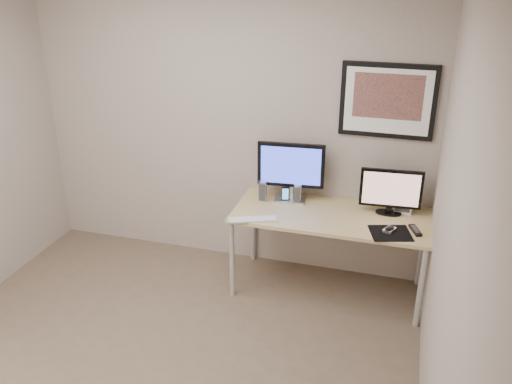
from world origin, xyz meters
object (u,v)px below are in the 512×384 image
at_px(phone_dock, 285,195).
at_px(keyboard, 252,219).
at_px(monitor_large, 291,169).
at_px(speaker_right, 298,194).
at_px(desk, 330,221).
at_px(fan_unit, 404,200).
at_px(speaker_left, 263,191).
at_px(monitor_tv, 391,191).
at_px(framed_art, 388,101).

height_order(phone_dock, keyboard, phone_dock).
distance_m(monitor_large, phone_dock, 0.22).
bearing_deg(speaker_right, desk, -30.71).
distance_m(speaker_right, phone_dock, 0.11).
relative_size(keyboard, fan_unit, 1.85).
xyz_separation_m(desk, phone_dock, (-0.42, 0.12, 0.14)).
distance_m(phone_dock, fan_unit, 0.98).
bearing_deg(speaker_left, phone_dock, -1.02).
distance_m(monitor_large, monitor_tv, 0.84).
distance_m(speaker_left, speaker_right, 0.30).
height_order(framed_art, speaker_right, framed_art).
bearing_deg(speaker_left, fan_unit, -1.01).
bearing_deg(desk, monitor_tv, 16.78).
height_order(monitor_large, phone_dock, monitor_large).
height_order(desk, speaker_left, speaker_left).
distance_m(desk, keyboard, 0.66).
relative_size(monitor_large, keyboard, 1.41).
xyz_separation_m(framed_art, fan_unit, (0.21, -0.12, -0.78)).
bearing_deg(monitor_tv, desk, -167.32).
bearing_deg(keyboard, framed_art, 11.77).
bearing_deg(keyboard, monitor_large, 44.61).
distance_m(framed_art, keyboard, 1.43).
bearing_deg(monitor_tv, fan_unit, 29.23).
xyz_separation_m(desk, speaker_right, (-0.31, 0.15, 0.15)).
xyz_separation_m(desk, framed_art, (0.35, 0.33, 0.96)).
relative_size(monitor_large, phone_dock, 3.97).
distance_m(monitor_large, speaker_right, 0.22).
relative_size(monitor_large, speaker_right, 3.46).
height_order(monitor_tv, fan_unit, monitor_tv).
bearing_deg(fan_unit, desk, -157.68).
distance_m(desk, fan_unit, 0.63).
bearing_deg(fan_unit, phone_dock, -172.87).
bearing_deg(speaker_right, phone_dock, -172.16).
bearing_deg(phone_dock, monitor_large, 44.84).
bearing_deg(speaker_right, monitor_tv, -6.50).
height_order(desk, framed_art, framed_art).
bearing_deg(phone_dock, speaker_left, 169.40).
xyz_separation_m(speaker_left, fan_unit, (1.17, 0.11, 0.02)).
bearing_deg(speaker_right, speaker_left, -177.72).
bearing_deg(desk, phone_dock, 163.82).
relative_size(framed_art, fan_unit, 3.43).
bearing_deg(desk, fan_unit, 20.37).
height_order(speaker_left, keyboard, speaker_left).
distance_m(framed_art, fan_unit, 0.82).
bearing_deg(fan_unit, monitor_tv, -144.72).
relative_size(desk, framed_art, 2.13).
relative_size(desk, speaker_right, 9.71).
bearing_deg(speaker_left, keyboard, -92.85).
distance_m(desk, monitor_tv, 0.55).
bearing_deg(monitor_large, phone_dock, -124.38).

